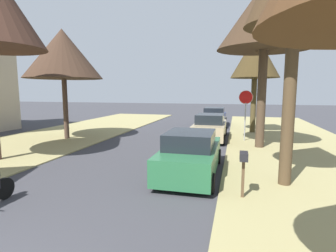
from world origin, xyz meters
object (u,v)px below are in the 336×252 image
object	(u,v)px
parked_sedan_green	(191,154)
street_tree_right_mid_b	(265,16)
street_tree_right_far	(255,57)
street_tree_left_mid_b	(63,54)
parked_sedan_navy	(214,117)
parked_sedan_tan	(210,128)
curbside_mailbox	(244,162)
stop_sign_far	(246,104)

from	to	relation	value
parked_sedan_green	street_tree_right_mid_b	bearing A→B (deg)	62.41
street_tree_right_far	street_tree_left_mid_b	size ratio (longest dim) A/B	1.03
parked_sedan_navy	street_tree_left_mid_b	bearing A→B (deg)	-134.00
street_tree_right_far	parked_sedan_navy	size ratio (longest dim) A/B	1.55
street_tree_right_far	parked_sedan_tan	xyz separation A→B (m)	(-2.70, -3.32, -4.59)
parked_sedan_green	street_tree_right_far	bearing A→B (deg)	75.64
parked_sedan_green	street_tree_left_mid_b	bearing A→B (deg)	150.21
street_tree_right_far	curbside_mailbox	world-z (taller)	street_tree_right_far
street_tree_right_mid_b	street_tree_right_far	size ratio (longest dim) A/B	1.22
stop_sign_far	parked_sedan_navy	world-z (taller)	stop_sign_far
parked_sedan_navy	parked_sedan_tan	bearing A→B (deg)	-87.63
stop_sign_far	street_tree_right_mid_b	xyz separation A→B (m)	(0.72, -1.68, 4.47)
curbside_mailbox	street_tree_left_mid_b	bearing A→B (deg)	147.10
parked_sedan_navy	street_tree_right_mid_b	bearing A→B (deg)	-69.96
curbside_mailbox	parked_sedan_tan	bearing A→B (deg)	101.24
curbside_mailbox	street_tree_right_far	bearing A→B (deg)	85.72
street_tree_left_mid_b	parked_sedan_green	bearing A→B (deg)	-29.79
parked_sedan_green	parked_sedan_navy	bearing A→B (deg)	91.18
parked_sedan_tan	parked_sedan_navy	size ratio (longest dim) A/B	1.00
street_tree_right_far	parked_sedan_navy	world-z (taller)	street_tree_right_far
parked_sedan_navy	curbside_mailbox	size ratio (longest dim) A/B	3.47
street_tree_right_far	parked_sedan_navy	distance (m)	6.30
street_tree_left_mid_b	curbside_mailbox	world-z (taller)	street_tree_left_mid_b
parked_sedan_green	curbside_mailbox	size ratio (longest dim) A/B	3.47
street_tree_right_mid_b	parked_sedan_tan	xyz separation A→B (m)	(-2.77, 1.88, -5.94)
street_tree_right_far	curbside_mailbox	distance (m)	13.02
parked_sedan_green	parked_sedan_navy	xyz separation A→B (m)	(-0.28, 13.61, 0.00)
street_tree_left_mid_b	parked_sedan_green	xyz separation A→B (m)	(8.65, -4.95, -4.44)
parked_sedan_tan	curbside_mailbox	xyz separation A→B (m)	(1.78, -8.95, 0.33)
parked_sedan_navy	curbside_mailbox	distance (m)	15.54
street_tree_left_mid_b	curbside_mailbox	xyz separation A→B (m)	(10.41, -6.74, -4.11)
street_tree_right_mid_b	street_tree_left_mid_b	bearing A→B (deg)	-178.34
stop_sign_far	parked_sedan_green	size ratio (longest dim) A/B	0.67
street_tree_right_mid_b	parked_sedan_tan	world-z (taller)	street_tree_right_mid_b
street_tree_right_mid_b	parked_sedan_navy	bearing A→B (deg)	110.04
street_tree_right_far	parked_sedan_navy	bearing A→B (deg)	133.48
parked_sedan_green	parked_sedan_tan	bearing A→B (deg)	90.11
street_tree_left_mid_b	curbside_mailbox	distance (m)	13.06
street_tree_right_far	parked_sedan_tan	size ratio (longest dim) A/B	1.55
stop_sign_far	street_tree_left_mid_b	size ratio (longest dim) A/B	0.45
street_tree_right_mid_b	parked_sedan_green	size ratio (longest dim) A/B	1.89
parked_sedan_green	parked_sedan_tan	size ratio (longest dim) A/B	1.00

